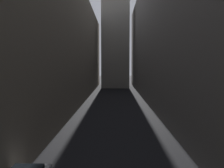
# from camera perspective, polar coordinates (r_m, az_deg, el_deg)

# --- Properties ---
(ground_plane) EXTENTS (264.00, 264.00, 0.00)m
(ground_plane) POSITION_cam_1_polar(r_m,az_deg,el_deg) (37.23, 0.59, -6.21)
(ground_plane) COLOR black
(building_block_left) EXTENTS (12.06, 108.00, 20.26)m
(building_block_left) POSITION_cam_1_polar(r_m,az_deg,el_deg) (40.52, -16.12, 8.84)
(building_block_left) COLOR #756B5B
(building_block_left) RESTS_ON ground
(building_block_right) EXTENTS (11.08, 108.00, 23.48)m
(building_block_right) POSITION_cam_1_polar(r_m,az_deg,el_deg) (40.48, 16.75, 11.13)
(building_block_right) COLOR slate
(building_block_right) RESTS_ON ground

